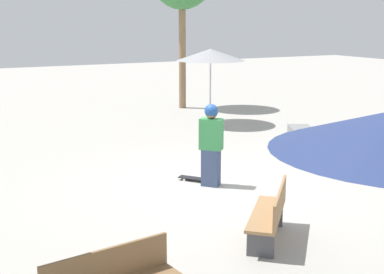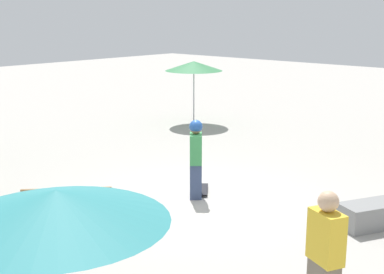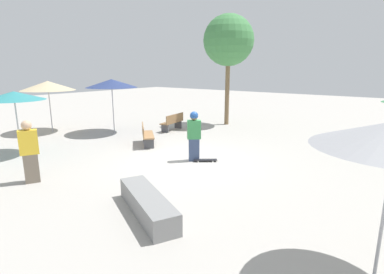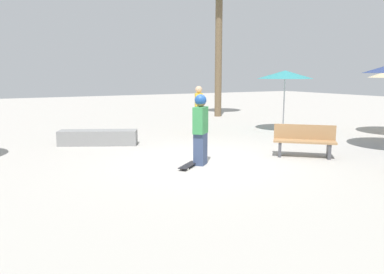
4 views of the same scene
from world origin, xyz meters
name	(u,v)px [view 2 (image 2 of 4)]	position (x,y,z in m)	size (l,w,h in m)	color
ground_plane	(195,201)	(0.00, 0.00, 0.00)	(60.00, 60.00, 0.00)	#ADA8A0
skater_main	(196,156)	(-0.15, 0.20, 0.92)	(0.49, 0.51, 1.71)	#38476B
skateboard	(203,189)	(-0.28, 0.59, 0.06)	(0.66, 0.75, 0.07)	black
bench_near	(69,208)	(-0.71, -2.67, 0.43)	(1.40, 1.48, 0.85)	#47474C
shade_umbrella_green	(194,66)	(-5.47, 6.03, 2.07)	(2.02, 2.02, 2.24)	#B7B7BC
shade_umbrella_teal	(57,206)	(3.12, -5.38, 2.16)	(2.11, 2.11, 2.33)	#B7B7BC
bystander_watching	(325,257)	(4.20, -2.21, 0.88)	(0.55, 0.44, 1.76)	#726656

